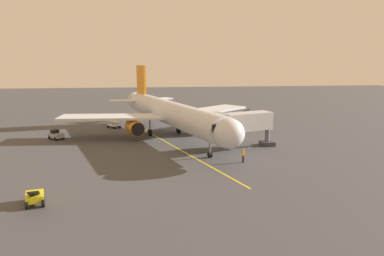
% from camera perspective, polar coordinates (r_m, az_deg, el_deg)
% --- Properties ---
extents(ground_plane, '(220.00, 220.00, 0.00)m').
position_cam_1_polar(ground_plane, '(59.80, -4.40, -1.63)').
color(ground_plane, '#424244').
extents(apron_lead_in_line, '(12.87, 38.03, 0.01)m').
position_cam_1_polar(apron_lead_in_line, '(54.37, -2.85, -2.85)').
color(apron_lead_in_line, yellow).
rests_on(apron_lead_in_line, ground).
extents(airplane, '(33.02, 39.25, 11.50)m').
position_cam_1_polar(airplane, '(59.75, -3.39, 2.28)').
color(airplane, silver).
rests_on(airplane, ground).
extents(jet_bridge, '(11.37, 6.04, 5.40)m').
position_cam_1_polar(jet_bridge, '(52.23, 6.75, 0.74)').
color(jet_bridge, '#B7B7BC').
rests_on(jet_bridge, ground).
extents(ground_crew_marshaller, '(0.45, 0.35, 1.71)m').
position_cam_1_polar(ground_crew_marshaller, '(46.20, 7.96, -4.26)').
color(ground_crew_marshaller, '#23232D').
rests_on(ground_crew_marshaller, ground).
extents(ground_crew_wing_walker, '(0.44, 0.31, 1.71)m').
position_cam_1_polar(ground_crew_wing_walker, '(68.52, -1.09, 0.74)').
color(ground_crew_wing_walker, '#23232D').
rests_on(ground_crew_wing_walker, ground).
extents(tug_near_nose, '(2.70, 2.67, 1.50)m').
position_cam_1_polar(tug_near_nose, '(62.80, -20.36, -1.02)').
color(tug_near_nose, '#9E9EA3').
rests_on(tug_near_nose, ground).
extents(belt_loader_portside, '(3.99, 4.18, 2.32)m').
position_cam_1_polar(belt_loader_portside, '(80.39, 7.06, 2.01)').
color(belt_loader_portside, black).
rests_on(belt_loader_portside, ground).
extents(belt_loader_starboard_side, '(2.37, 4.73, 2.32)m').
position_cam_1_polar(belt_loader_starboard_side, '(35.83, -23.22, -9.79)').
color(belt_loader_starboard_side, yellow).
rests_on(belt_loader_starboard_side, ground).
extents(baggage_cart_rear_apron, '(2.76, 2.88, 1.27)m').
position_cam_1_polar(baggage_cart_rear_apron, '(70.33, -12.05, 0.57)').
color(baggage_cart_rear_apron, white).
rests_on(baggage_cart_rear_apron, ground).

